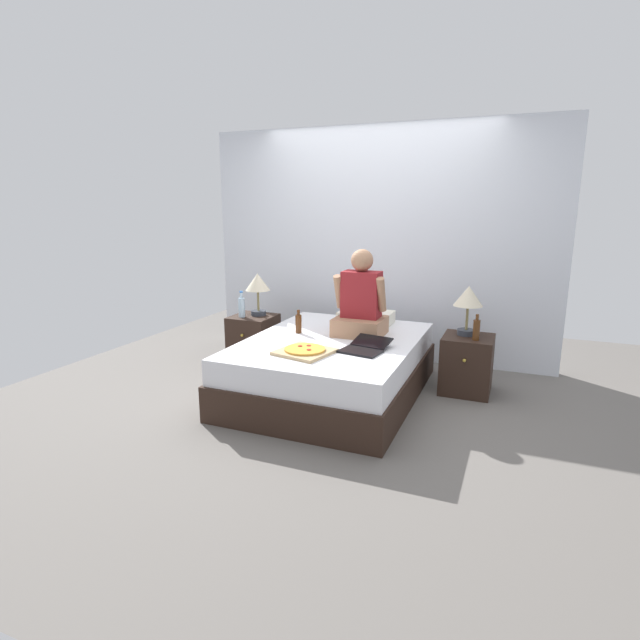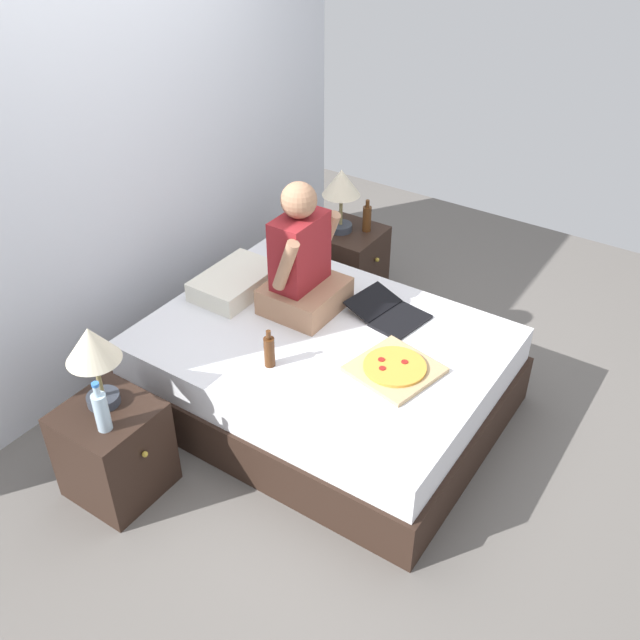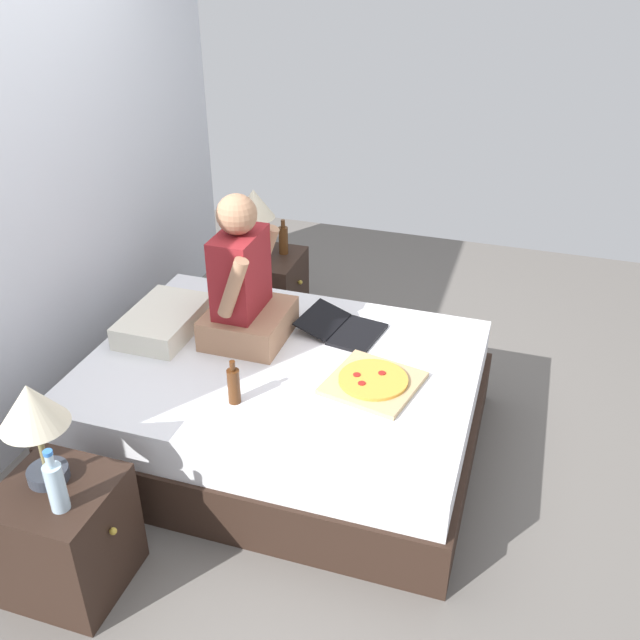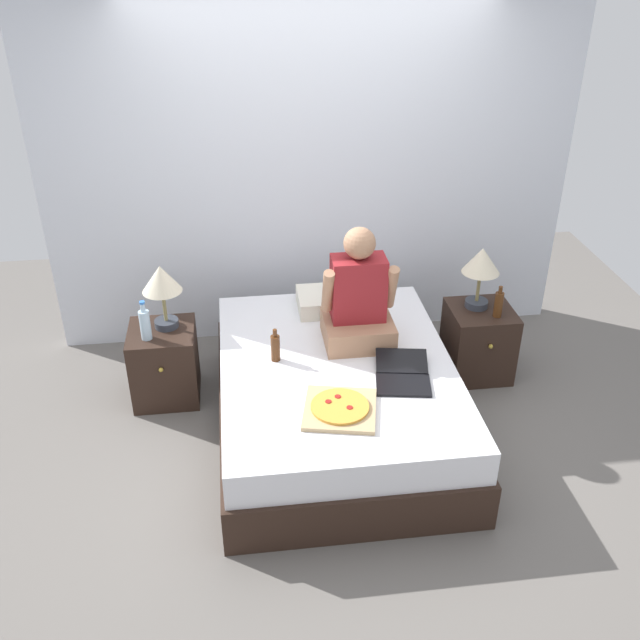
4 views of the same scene
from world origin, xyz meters
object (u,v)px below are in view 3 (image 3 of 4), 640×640
object	(u,v)px
water_bottle	(56,486)
person_seated	(244,288)
bed	(283,404)
pizza_box	(373,382)
nightstand_right	(267,291)
beer_bottle	(283,240)
beer_bottle_on_bed	(234,385)
lamp_on_right_nightstand	(254,209)
nightstand_left	(66,536)
laptop	(346,329)
lamp_on_left_nightstand	(33,412)

from	to	relation	value
water_bottle	person_seated	bearing A→B (deg)	-7.34
bed	pizza_box	distance (m)	0.56
nightstand_right	person_seated	bearing A→B (deg)	-164.17
beer_bottle	beer_bottle_on_bed	size ratio (longest dim) A/B	1.05
bed	lamp_on_right_nightstand	bearing A→B (deg)	28.08
water_bottle	person_seated	size ratio (longest dim) A/B	0.35
bed	beer_bottle	world-z (taller)	beer_bottle
beer_bottle_on_bed	nightstand_left	bearing A→B (deg)	149.32
person_seated	beer_bottle_on_bed	world-z (taller)	person_seated
beer_bottle_on_bed	person_seated	bearing A→B (deg)	17.47
nightstand_left	beer_bottle_on_bed	xyz separation A→B (m)	(0.74, -0.44, 0.34)
bed	beer_bottle	size ratio (longest dim) A/B	8.50
nightstand_right	beer_bottle_on_bed	xyz separation A→B (m)	(-1.48, -0.44, 0.34)
laptop	beer_bottle_on_bed	size ratio (longest dim) A/B	2.10
beer_bottle	pizza_box	bearing A→B (deg)	-143.73
nightstand_right	laptop	xyz separation A→B (m)	(-0.75, -0.75, 0.27)
bed	person_seated	distance (m)	0.63
pizza_box	beer_bottle_on_bed	xyz separation A→B (m)	(-0.32, 0.57, 0.07)
pizza_box	beer_bottle_on_bed	distance (m)	0.66
lamp_on_right_nightstand	beer_bottle	bearing A→B (deg)	-56.31
nightstand_left	beer_bottle_on_bed	size ratio (longest dim) A/B	2.38
beer_bottle	bed	bearing A→B (deg)	-160.15
water_bottle	nightstand_right	distance (m)	2.33
lamp_on_right_nightstand	laptop	distance (m)	1.12
bed	nightstand_left	bearing A→B (deg)	154.65
lamp_on_left_nightstand	pizza_box	distance (m)	1.50
nightstand_left	nightstand_right	size ratio (longest dim) A/B	1.00
nightstand_left	beer_bottle	size ratio (longest dim) A/B	2.28
nightstand_left	beer_bottle_on_bed	bearing A→B (deg)	-30.68
bed	lamp_on_right_nightstand	xyz separation A→B (m)	(1.08, 0.58, 0.60)
person_seated	beer_bottle_on_bed	bearing A→B (deg)	-162.53
pizza_box	lamp_on_right_nightstand	bearing A→B (deg)	42.94
lamp_on_left_nightstand	pizza_box	bearing A→B (deg)	-46.15
nightstand_right	beer_bottle_on_bed	distance (m)	1.58
beer_bottle	person_seated	size ratio (longest dim) A/B	0.29
lamp_on_right_nightstand	pizza_box	xyz separation A→B (m)	(-1.13, -1.06, -0.32)
nightstand_right	lamp_on_right_nightstand	bearing A→B (deg)	120.93
water_bottle	nightstand_right	bearing A→B (deg)	2.24
lamp_on_right_nightstand	beer_bottle_on_bed	distance (m)	1.55
nightstand_right	laptop	distance (m)	1.09
lamp_on_right_nightstand	lamp_on_left_nightstand	bearing A→B (deg)	180.00
water_bottle	beer_bottle_on_bed	world-z (taller)	water_bottle
water_bottle	beer_bottle	size ratio (longest dim) A/B	1.20
nightstand_left	nightstand_right	distance (m)	2.22
person_seated	pizza_box	size ratio (longest dim) A/B	1.64
beer_bottle	water_bottle	bearing A→B (deg)	179.76
laptop	pizza_box	size ratio (longest dim) A/B	0.97
nightstand_left	pizza_box	bearing A→B (deg)	-43.65
nightstand_right	person_seated	world-z (taller)	person_seated
lamp_on_left_nightstand	laptop	xyz separation A→B (m)	(1.43, -0.80, -0.31)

